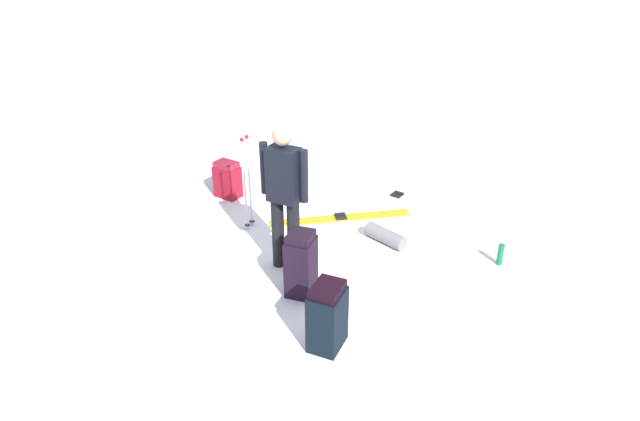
# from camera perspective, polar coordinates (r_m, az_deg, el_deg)

# --- Properties ---
(ground_plane) EXTENTS (80.00, 80.00, 0.00)m
(ground_plane) POSITION_cam_1_polar(r_m,az_deg,el_deg) (6.48, -0.00, -5.50)
(ground_plane) COLOR white
(skier_standing) EXTENTS (0.30, 0.55, 1.70)m
(skier_standing) POSITION_cam_1_polar(r_m,az_deg,el_deg) (5.98, -3.65, 1.94)
(skier_standing) COLOR black
(skier_standing) RESTS_ON ground_plane
(ski_pair_near) EXTENTS (0.45, 1.93, 0.05)m
(ski_pair_near) POSITION_cam_1_polar(r_m,az_deg,el_deg) (8.10, 7.86, 1.49)
(ski_pair_near) COLOR silver
(ski_pair_near) RESTS_ON ground_plane
(ski_pair_far) EXTENTS (1.61, 1.28, 0.05)m
(ski_pair_far) POSITION_cam_1_polar(r_m,az_deg,el_deg) (7.43, 2.12, -0.75)
(ski_pair_far) COLOR gold
(ski_pair_far) RESTS_ON ground_plane
(backpack_large_dark) EXTENTS (0.40, 0.38, 0.72)m
(backpack_large_dark) POSITION_cam_1_polar(r_m,az_deg,el_deg) (5.83, -1.95, -5.49)
(backpack_large_dark) COLOR black
(backpack_large_dark) RESTS_ON ground_plane
(backpack_bright) EXTENTS (0.43, 0.38, 0.67)m
(backpack_bright) POSITION_cam_1_polar(r_m,az_deg,el_deg) (5.17, 0.75, -10.76)
(backpack_bright) COLOR black
(backpack_bright) RESTS_ON ground_plane
(backpack_small_spare) EXTENTS (0.30, 0.38, 0.53)m
(backpack_small_spare) POSITION_cam_1_polar(r_m,az_deg,el_deg) (8.04, -9.41, 3.11)
(backpack_small_spare) COLOR maroon
(backpack_small_spare) RESTS_ON ground_plane
(ski_poles_planted_near) EXTENTS (0.17, 0.10, 1.24)m
(ski_poles_planted_near) POSITION_cam_1_polar(r_m,az_deg,el_deg) (6.98, -7.47, 3.27)
(ski_poles_planted_near) COLOR #B1B3B8
(ski_poles_planted_near) RESTS_ON ground_plane
(sleeping_mat_rolled) EXTENTS (0.22, 0.56, 0.18)m
(sleeping_mat_rolled) POSITION_cam_1_polar(r_m,az_deg,el_deg) (6.90, 6.68, -2.60)
(sleeping_mat_rolled) COLOR gray
(sleeping_mat_rolled) RESTS_ON ground_plane
(thermos_bottle) EXTENTS (0.07, 0.07, 0.26)m
(thermos_bottle) POSITION_cam_1_polar(r_m,az_deg,el_deg) (6.74, 17.90, -4.29)
(thermos_bottle) COLOR #14713A
(thermos_bottle) RESTS_ON ground_plane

